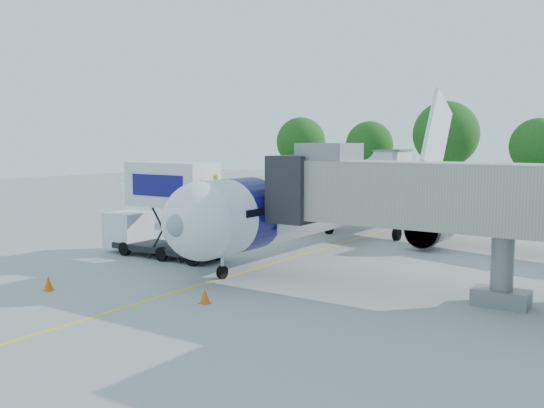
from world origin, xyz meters
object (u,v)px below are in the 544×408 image
Objects in this scene: aircraft at (350,197)px; ground_tug at (107,308)px; jet_bridge at (398,195)px; catering_hiloader at (164,210)px.

aircraft is 10.78× the size of ground_tug.
jet_bridge is (7.99, -11.12, 1.39)m from aircraft.
aircraft is 2.71× the size of jet_bridge.
jet_bridge is 1.64× the size of catering_hiloader.
jet_bridge is at bearing 64.89° from ground_tug.
catering_hiloader is 13.37m from ground_tug.
aircraft is at bearing 60.62° from catering_hiloader.
catering_hiloader is at bearing -179.99° from jet_bridge.
ground_tug is (-6.64, -10.79, -3.64)m from jet_bridge.
ground_tug is (7.61, -10.79, -2.06)m from catering_hiloader.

